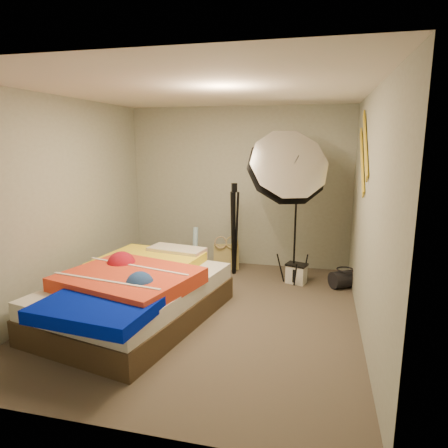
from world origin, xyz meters
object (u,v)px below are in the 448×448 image
(tote_bag, at_px, (226,257))
(camera_case, at_px, (296,274))
(bed, at_px, (135,293))
(wrapping_roll, at_px, (195,249))
(photo_umbrella, at_px, (287,170))
(duffel_bag, at_px, (345,279))
(camera_tripod, at_px, (234,223))

(tote_bag, xyz_separation_m, camera_case, (1.11, -0.39, -0.07))
(tote_bag, height_order, bed, bed)
(wrapping_roll, xyz_separation_m, camera_case, (1.57, -0.22, -0.21))
(bed, relative_size, photo_umbrella, 1.09)
(wrapping_roll, height_order, photo_umbrella, photo_umbrella)
(tote_bag, distance_m, photo_umbrella, 1.79)
(duffel_bag, xyz_separation_m, camera_tripod, (-1.60, 0.21, 0.67))
(duffel_bag, distance_m, photo_umbrella, 1.71)
(camera_case, distance_m, camera_tripod, 1.17)
(wrapping_roll, relative_size, bed, 0.27)
(tote_bag, relative_size, bed, 0.16)
(tote_bag, height_order, duffel_bag, tote_bag)
(duffel_bag, distance_m, bed, 2.84)
(duffel_bag, relative_size, bed, 0.16)
(bed, xyz_separation_m, photo_umbrella, (1.52, 1.44, 1.30))
(duffel_bag, bearing_deg, bed, -177.84)
(tote_bag, bearing_deg, camera_tripod, -64.52)
(wrapping_roll, bearing_deg, photo_umbrella, -15.66)
(photo_umbrella, bearing_deg, tote_bag, 149.42)
(duffel_bag, bearing_deg, photo_umbrella, 158.21)
(camera_case, height_order, duffel_bag, camera_case)
(tote_bag, distance_m, wrapping_roll, 0.51)
(bed, bearing_deg, tote_bag, 73.88)
(tote_bag, bearing_deg, camera_case, -33.92)
(camera_case, height_order, photo_umbrella, photo_umbrella)
(wrapping_roll, bearing_deg, tote_bag, 19.69)
(tote_bag, relative_size, wrapping_roll, 0.59)
(bed, bearing_deg, photo_umbrella, 43.50)
(tote_bag, relative_size, duffel_bag, 1.02)
(photo_umbrella, relative_size, camera_tripod, 1.63)
(photo_umbrella, distance_m, camera_tripod, 1.18)
(bed, relative_size, camera_tripod, 1.78)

